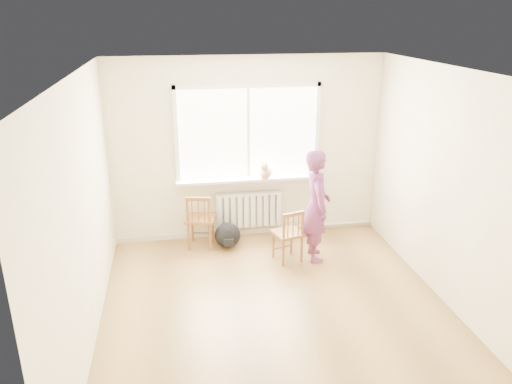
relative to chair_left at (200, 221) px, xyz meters
name	(u,v)px	position (x,y,z in m)	size (l,w,h in m)	color
floor	(279,314)	(0.76, -1.88, -0.42)	(4.50, 4.50, 0.00)	#A67A44
ceiling	(283,73)	(0.76, -1.88, 2.28)	(4.50, 4.50, 0.00)	white
back_wall	(248,149)	(0.76, 0.37, 0.93)	(4.00, 0.01, 2.70)	beige
window	(248,129)	(0.76, 0.34, 1.25)	(2.12, 0.05, 1.42)	white
windowsill	(249,179)	(0.76, 0.26, 0.51)	(2.15, 0.22, 0.04)	white
radiator	(249,209)	(0.76, 0.28, 0.02)	(1.00, 0.12, 0.55)	white
heating_pipe	(327,224)	(2.01, 0.31, -0.34)	(0.04, 0.04, 1.40)	silver
baseboard	(248,231)	(0.76, 0.35, -0.38)	(4.00, 0.03, 0.08)	beige
chair_left	(200,221)	(0.00, 0.00, 0.00)	(0.48, 0.47, 0.83)	olive
chair_right	(289,235)	(1.17, -0.63, -0.03)	(0.46, 0.45, 0.76)	olive
person	(316,206)	(1.55, -0.59, 0.36)	(0.57, 0.37, 1.56)	#B33B41
cat	(265,170)	(0.98, 0.17, 0.66)	(0.28, 0.45, 0.31)	#CCAD8B
backpack	(227,235)	(0.39, -0.06, -0.23)	(0.38, 0.28, 0.38)	black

